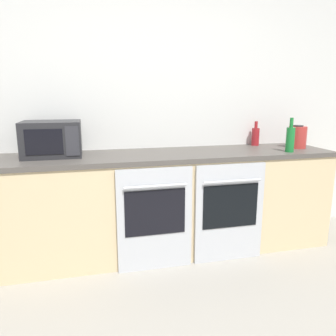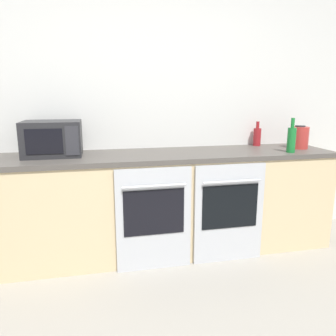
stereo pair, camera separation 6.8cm
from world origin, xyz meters
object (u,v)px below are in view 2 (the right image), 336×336
at_px(oven_right, 229,213).
at_px(bottle_red, 257,136).
at_px(microwave, 53,138).
at_px(kettle, 299,137).
at_px(oven_left, 154,219).
at_px(bottle_green, 291,139).

height_order(oven_right, bottle_red, bottle_red).
bearing_deg(microwave, kettle, -2.32).
bearing_deg(oven_right, bottle_red, 47.95).
bearing_deg(oven_left, microwave, 151.70).
bearing_deg(bottle_green, oven_left, -173.94).
height_order(oven_left, bottle_green, bottle_green).
xyz_separation_m(oven_left, bottle_red, (1.15, 0.57, 0.56)).
distance_m(oven_right, bottle_green, 0.86).
bearing_deg(oven_left, oven_right, 0.00).
relative_size(oven_left, kettle, 3.90).
height_order(microwave, bottle_green, bottle_green).
xyz_separation_m(oven_left, bottle_green, (1.25, 0.13, 0.59)).
xyz_separation_m(oven_right, bottle_red, (0.51, 0.57, 0.56)).
xyz_separation_m(oven_left, kettle, (1.46, 0.32, 0.57)).
distance_m(bottle_red, kettle, 0.39).
bearing_deg(microwave, bottle_green, -7.93).
bearing_deg(oven_left, kettle, 12.54).
height_order(bottle_red, bottle_green, bottle_green).
height_order(microwave, kettle, microwave).
relative_size(oven_right, bottle_green, 2.79).
relative_size(oven_right, kettle, 3.90).
relative_size(bottle_red, kettle, 1.11).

